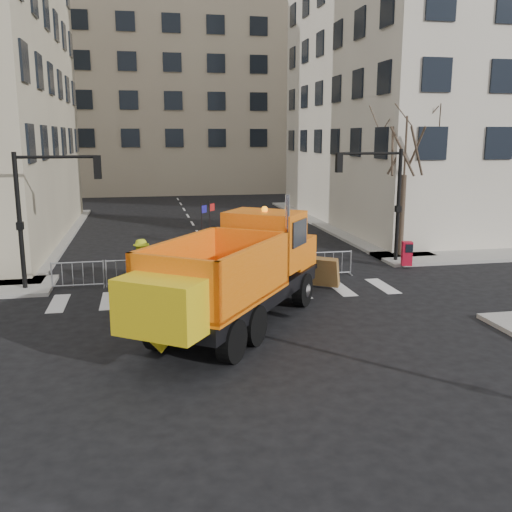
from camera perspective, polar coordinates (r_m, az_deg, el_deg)
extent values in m
plane|color=black|center=(16.92, 0.83, -8.77)|extent=(120.00, 120.00, 0.00)
cube|color=gray|center=(24.92, -3.26, -1.81)|extent=(64.00, 5.00, 0.15)
cube|color=tan|center=(67.83, -8.78, 16.86)|extent=(30.00, 18.00, 24.00)
cylinder|color=black|center=(23.68, -22.55, 3.04)|extent=(0.18, 0.18, 5.40)
cylinder|color=black|center=(27.83, 14.03, 4.79)|extent=(0.18, 0.18, 5.40)
cube|color=black|center=(18.20, -1.73, -3.84)|extent=(6.59, 7.88, 0.49)
cylinder|color=black|center=(21.27, -1.20, -2.73)|extent=(1.01, 1.20, 1.20)
cylinder|color=black|center=(20.43, 4.65, -3.39)|extent=(1.01, 1.20, 1.20)
cylinder|color=black|center=(17.66, -7.11, -5.91)|extent=(1.01, 1.20, 1.20)
cylinder|color=black|center=(16.64, -0.26, -6.94)|extent=(1.01, 1.20, 1.20)
cylinder|color=black|center=(16.52, -9.66, -7.25)|extent=(1.01, 1.20, 1.20)
cylinder|color=black|center=(15.43, -2.45, -8.49)|extent=(1.01, 1.20, 1.20)
cube|color=orange|center=(21.14, 2.36, 0.51)|extent=(2.88, 2.75, 1.09)
cube|color=orange|center=(19.73, 0.86, 1.64)|extent=(3.06, 2.88, 1.97)
cylinder|color=silver|center=(18.49, 3.14, 2.13)|extent=(0.15, 0.15, 2.62)
cube|color=orange|center=(16.59, -4.04, -1.32)|extent=(5.00, 5.50, 1.80)
cube|color=yellow|center=(14.23, -9.61, -5.08)|extent=(2.42, 2.15, 1.42)
cube|color=brown|center=(23.07, 4.04, -1.32)|extent=(3.22, 2.53, 1.23)
imported|color=black|center=(22.34, 3.75, -1.21)|extent=(0.79, 0.67, 1.83)
imported|color=black|center=(23.91, 4.39, -0.45)|extent=(0.85, 0.66, 1.75)
imported|color=black|center=(21.48, 2.46, -1.49)|extent=(0.89, 1.28, 2.01)
imported|color=#C3D118|center=(23.23, -11.34, -0.55)|extent=(1.35, 1.08, 1.82)
cube|color=#B60E25|center=(27.05, 14.85, 0.25)|extent=(0.53, 0.50, 1.10)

